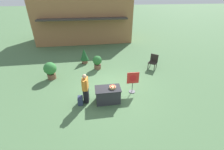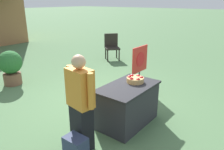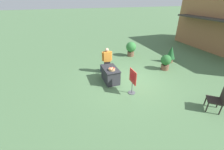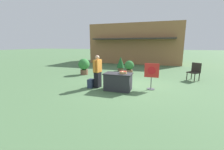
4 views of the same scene
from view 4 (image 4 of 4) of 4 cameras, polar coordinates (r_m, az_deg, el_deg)
The scene contains 11 objects.
ground_plane at distance 7.87m, azimuth 6.97°, elevation -3.94°, with size 120.00×120.00×0.00m, color #4C7047.
storefront_building at distance 18.54m, azimuth 9.20°, elevation 11.61°, with size 9.93×5.57×4.33m.
display_table at distance 6.92m, azimuth 2.32°, elevation -2.57°, with size 1.27×0.76×0.80m.
apple_basket at distance 6.76m, azimuth 4.28°, elevation 1.01°, with size 0.34×0.34×0.13m.
person_visitor at distance 7.35m, azimuth -5.52°, elevation 1.43°, with size 0.32×0.60×1.59m.
backpack at distance 7.45m, azimuth -8.06°, elevation -3.17°, with size 0.24×0.34×0.42m.
poster_board at distance 7.22m, azimuth 14.80°, elevation 0.02°, with size 0.66×0.36×1.24m.
patio_chair at distance 10.06m, azimuth 28.96°, elevation 1.45°, with size 0.78×0.78×1.04m.
potted_plant_near_right at distance 11.90m, azimuth 3.30°, elevation 4.56°, with size 0.63×0.63×1.17m.
potted_plant_near_left at distance 10.73m, azimuth -10.63°, elevation 3.59°, with size 0.79×0.79×1.13m.
potted_plant_far_left at distance 10.61m, azimuth 6.58°, elevation 3.12°, with size 0.66×0.66×0.99m.
Camera 4 is at (1.46, -7.45, 2.08)m, focal length 24.00 mm.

